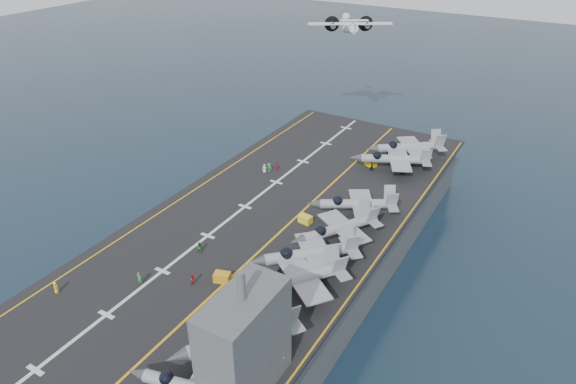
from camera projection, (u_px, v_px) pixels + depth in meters
The scene contains 26 objects.
ground at pixel (276, 268), 88.21m from camera, with size 500.00×500.00×0.00m, color #142135.
hull at pixel (276, 244), 85.75m from camera, with size 36.00×90.00×10.00m, color #56595E.
flight_deck at pixel (276, 217), 83.19m from camera, with size 38.00×92.00×0.40m, color black.
foul_line at pixel (291, 221), 81.76m from camera, with size 0.35×90.00×0.02m, color gold.
landing_centerline at pixel (245, 207), 85.74m from camera, with size 0.50×90.00×0.02m, color silver.
deck_edge_port at pixel (194, 190), 90.59m from camera, with size 0.25×90.00×0.02m, color gold.
deck_edge_stbd at pixel (383, 250), 74.91m from camera, with size 0.25×90.00×0.02m, color gold.
island_superstructure at pixel (244, 333), 50.27m from camera, with size 5.00×10.00×15.00m, color #56595E, non-canonical shape.
fighter_jet_1 at pixel (243, 333), 56.93m from camera, with size 16.97×18.46×5.33m, color gray, non-canonical shape.
fighter_jet_2 at pixel (297, 278), 65.24m from camera, with size 17.35×18.38×5.32m, color gray, non-canonical shape.
fighter_jet_3 at pixel (311, 252), 70.04m from camera, with size 18.21×18.16×5.36m, color #939AA4, non-canonical shape.
fighter_jet_4 at pixel (339, 227), 75.72m from camera, with size 15.91×17.49×5.06m, color #9BA2AB, non-canonical shape.
fighter_jet_5 at pixel (358, 203), 81.90m from camera, with size 17.32×15.66×5.01m, color gray, non-canonical shape.
fighter_jet_7 at pixel (395, 158), 96.00m from camera, with size 17.92×15.63×5.22m, color #A1A8B1, non-canonical shape.
fighter_jet_8 at pixel (410, 146), 100.59m from camera, with size 18.64×17.71×5.40m, color #A0A8B2, non-canonical shape.
tow_cart_a at pixel (222, 277), 68.57m from camera, with size 2.49×2.00×1.30m, color gold, non-canonical shape.
tow_cart_b at pixel (305, 219), 81.23m from camera, with size 2.20×1.58×1.23m, color yellow, non-canonical shape.
tow_cart_c at pixel (371, 163), 98.82m from camera, with size 2.59×2.22×1.31m, color #DBB607, non-canonical shape.
crew_0 at pixel (56, 287), 66.44m from camera, with size 1.11×1.22×1.70m, color yellow.
crew_2 at pixel (199, 247), 74.24m from camera, with size 1.20×1.01×1.70m, color #1D8220.
crew_3 at pixel (269, 167), 96.52m from camera, with size 1.12×0.81×1.76m, color green.
crew_4 at pixel (276, 166), 96.96m from camera, with size 1.17×1.21×1.69m, color red.
crew_5 at pixel (264, 168), 96.25m from camera, with size 1.22×1.12×1.70m, color white.
crew_6 at pixel (139, 278), 67.84m from camera, with size 1.26×0.93×1.95m, color green.
crew_7 at pixel (193, 279), 67.86m from camera, with size 0.93×1.17×1.71m, color #B21919.
transport_plane at pixel (350, 29), 120.65m from camera, with size 23.89×21.93×4.67m, color silver, non-canonical shape.
Camera 1 is at (37.47, -59.66, 54.69)m, focal length 32.00 mm.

